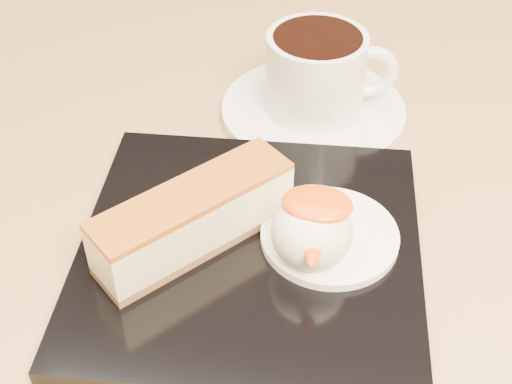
% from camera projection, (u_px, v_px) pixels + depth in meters
% --- Properties ---
extents(table, '(0.80, 0.80, 0.72)m').
position_uv_depth(table, '(255.00, 363.00, 0.59)').
color(table, black).
rests_on(table, ground).
extents(dessert_plate, '(0.24, 0.24, 0.01)m').
position_uv_depth(dessert_plate, '(250.00, 251.00, 0.47)').
color(dessert_plate, black).
rests_on(dessert_plate, table).
extents(cheesecake, '(0.11, 0.13, 0.04)m').
position_uv_depth(cheesecake, '(194.00, 218.00, 0.45)').
color(cheesecake, brown).
rests_on(cheesecake, dessert_plate).
extents(cream_smear, '(0.09, 0.09, 0.01)m').
position_uv_depth(cream_smear, '(330.00, 236.00, 0.46)').
color(cream_smear, white).
rests_on(cream_smear, dessert_plate).
extents(ice_cream_scoop, '(0.05, 0.05, 0.05)m').
position_uv_depth(ice_cream_scoop, '(312.00, 231.00, 0.44)').
color(ice_cream_scoop, white).
rests_on(ice_cream_scoop, cream_smear).
extents(mango_sauce, '(0.04, 0.03, 0.01)m').
position_uv_depth(mango_sauce, '(317.00, 204.00, 0.42)').
color(mango_sauce, '#FB4E07').
rests_on(mango_sauce, ice_cream_scoop).
extents(mint_sprig, '(0.03, 0.02, 0.00)m').
position_uv_depth(mint_sprig, '(291.00, 201.00, 0.48)').
color(mint_sprig, '#2B832B').
rests_on(mint_sprig, cream_smear).
extents(saucer, '(0.15, 0.15, 0.01)m').
position_uv_depth(saucer, '(313.00, 111.00, 0.58)').
color(saucer, white).
rests_on(saucer, table).
extents(coffee_cup, '(0.10, 0.08, 0.06)m').
position_uv_depth(coffee_cup, '(318.00, 71.00, 0.56)').
color(coffee_cup, white).
rests_on(coffee_cup, saucer).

